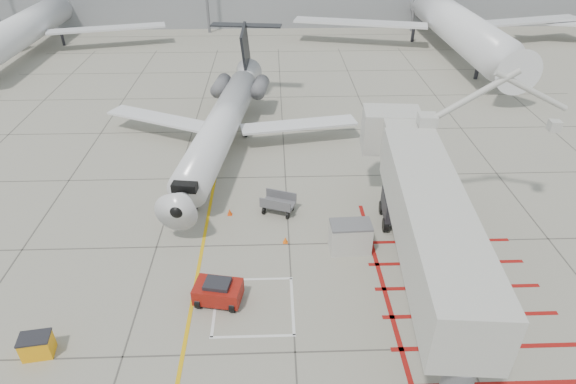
{
  "coord_description": "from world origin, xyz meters",
  "views": [
    {
      "loc": [
        -0.83,
        -18.83,
        18.42
      ],
      "look_at": [
        0.0,
        6.0,
        2.5
      ],
      "focal_mm": 30.0,
      "sensor_mm": 36.0,
      "label": 1
    }
  ],
  "objects_px": {
    "pushback_tug": "(218,291)",
    "spill_bin": "(37,346)",
    "regional_jet": "(214,119)",
    "jet_bridge": "(429,232)"
  },
  "relations": [
    {
      "from": "pushback_tug",
      "to": "spill_bin",
      "type": "distance_m",
      "value": 8.62
    },
    {
      "from": "regional_jet",
      "to": "spill_bin",
      "type": "bearing_deg",
      "value": -102.26
    },
    {
      "from": "regional_jet",
      "to": "spill_bin",
      "type": "relative_size",
      "value": 20.92
    },
    {
      "from": "regional_jet",
      "to": "spill_bin",
      "type": "xyz_separation_m",
      "value": [
        -6.64,
        -18.08,
        -3.1
      ]
    },
    {
      "from": "regional_jet",
      "to": "pushback_tug",
      "type": "relative_size",
      "value": 11.69
    },
    {
      "from": "jet_bridge",
      "to": "spill_bin",
      "type": "distance_m",
      "value": 19.19
    },
    {
      "from": "pushback_tug",
      "to": "spill_bin",
      "type": "xyz_separation_m",
      "value": [
        -8.03,
        -3.14,
        -0.12
      ]
    },
    {
      "from": "regional_jet",
      "to": "pushback_tug",
      "type": "xyz_separation_m",
      "value": [
        1.39,
        -14.94,
        -2.98
      ]
    },
    {
      "from": "pushback_tug",
      "to": "spill_bin",
      "type": "relative_size",
      "value": 1.79
    },
    {
      "from": "regional_jet",
      "to": "jet_bridge",
      "type": "distance_m",
      "value": 18.98
    }
  ]
}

